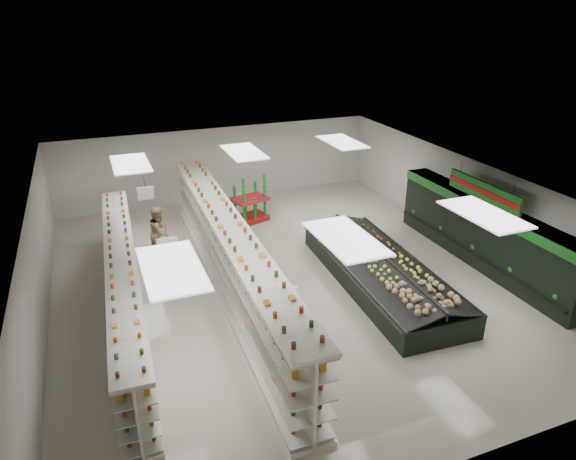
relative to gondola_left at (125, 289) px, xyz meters
name	(u,v)px	position (x,y,z in m)	size (l,w,h in m)	color
floor	(284,278)	(4.88, 0.38, -0.86)	(16.00, 16.00, 0.00)	beige
ceiling	(283,184)	(4.88, 0.38, 2.34)	(14.00, 16.00, 0.02)	white
wall_back	(219,164)	(4.88, 8.38, 0.74)	(14.00, 0.02, 3.20)	silver
wall_front	(446,406)	(4.88, -7.62, 0.74)	(14.00, 0.02, 3.20)	silver
wall_left	(37,273)	(-2.12, 0.38, 0.74)	(0.02, 16.00, 3.20)	silver
wall_right	(467,203)	(11.88, 0.38, 0.74)	(0.02, 16.00, 3.20)	silver
produce_wall_case	(484,230)	(11.41, -1.12, 0.38)	(0.93, 8.00, 2.20)	black
aisle_sign_near	(167,245)	(1.08, -1.62, 1.89)	(0.52, 0.06, 0.75)	white
aisle_sign_far	(146,193)	(1.08, 2.38, 1.89)	(0.52, 0.06, 0.75)	white
hortifruti_banner	(484,191)	(11.13, -1.12, 1.79)	(0.12, 3.20, 0.95)	#1D6F23
gondola_left	(125,289)	(0.00, 0.00, 0.00)	(1.31, 10.87, 1.88)	white
gondola_center	(230,261)	(3.10, 0.22, 0.19)	(1.36, 13.26, 2.30)	white
produce_island	(381,270)	(7.58, -1.05, -0.39)	(2.90, 7.14, 1.05)	black
soda_endcap	(250,201)	(5.34, 5.32, 0.00)	(1.61, 1.31, 1.78)	#AD1613
shopper_main	(291,313)	(3.88, -2.73, -0.05)	(0.59, 0.39, 1.62)	silver
shopper_background	(160,232)	(1.49, 3.44, 0.06)	(0.89, 0.55, 1.84)	#997B5E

